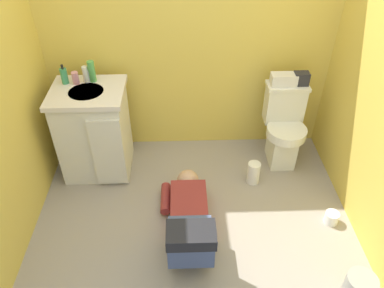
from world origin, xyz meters
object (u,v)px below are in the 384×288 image
Objects in this scene: bottle_white at (86,74)px; bottle_green at (92,71)px; bottle_pink at (75,78)px; toilet_paper_roll at (331,218)px; soap_dispenser at (64,76)px; person_plumber at (189,221)px; tissue_box at (284,79)px; paper_towel_roll at (253,173)px; toiletry_bag at (301,79)px; vanity_cabinet at (95,131)px; faucet at (88,76)px; toilet at (284,127)px.

bottle_white is 0.06m from bottle_green.
bottle_pink is 0.94× the size of toilet_paper_roll.
soap_dispenser is 1.51× the size of toilet_paper_roll.
bottle_green is at bearing 7.05° from soap_dispenser.
toilet_paper_roll is at bearing 5.00° from person_plumber.
person_plumber is 1.44m from tissue_box.
tissue_box is 1.05× the size of paper_towel_roll.
person_plumber is at bearing -130.27° from tissue_box.
toiletry_bag reaches higher than paper_towel_roll.
faucet reaches higher than vanity_cabinet.
person_plumber is 0.83m from paper_towel_roll.
soap_dispenser is 0.93× the size of bottle_green.
bottle_green is at bearing 128.13° from person_plumber.
tissue_box reaches higher than toilet_paper_roll.
tissue_box is at bearing 1.26° from soap_dispenser.
faucet is 2.27m from toilet_paper_roll.
bottle_pink is (-1.78, 0.04, 0.50)m from toilet.
toiletry_bag is 1.76m from bottle_green.
bottle_green reaches higher than faucet.
soap_dispenser reaches higher than toilet.
tissue_box is 1.60× the size of bottle_white.
bottle_pink reaches higher than toiletry_bag.
paper_towel_roll is (-0.40, -0.41, -0.70)m from toiletry_bag.
soap_dispenser is at bearing 178.47° from toilet.
tissue_box is at bearing 58.12° from paper_towel_roll.
faucet is 1.63m from paper_towel_roll.
tissue_box is 2.13× the size of bottle_pink.
bottle_pink is (-1.89, -0.05, 0.07)m from toiletry_bag.
bottle_green is at bearing 177.31° from toilet.
toilet is at bearing 46.80° from paper_towel_roll.
person_plumber reaches higher than toilet_paper_roll.
soap_dispenser is at bearing -178.74° from tissue_box.
toilet_paper_roll is at bearing -80.87° from toiletry_bag.
vanity_cabinet is at bearing -174.19° from tissue_box.
bottle_green reaches higher than toilet.
toilet is 0.44m from tissue_box.
paper_towel_roll is at bearing -133.20° from toilet.
toilet_paper_roll is at bearing -71.79° from tissue_box.
soap_dispenser reaches higher than toilet_paper_roll.
toilet is 6.05× the size of toiletry_bag.
bottle_pink is 0.49× the size of paper_towel_roll.
bottle_green reaches higher than paper_towel_roll.
person_plumber is 5.08× the size of paper_towel_roll.
toiletry_bag is at bearing 0.00° from tissue_box.
faucet reaches higher than tissue_box.
bottle_pink is 0.09m from bottle_white.
toiletry_bag is 0.90× the size of bottle_white.
toiletry_bag reaches higher than person_plumber.
paper_towel_roll is (1.38, -0.39, -0.77)m from faucet.
faucet is at bearing -166.86° from bottle_green.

